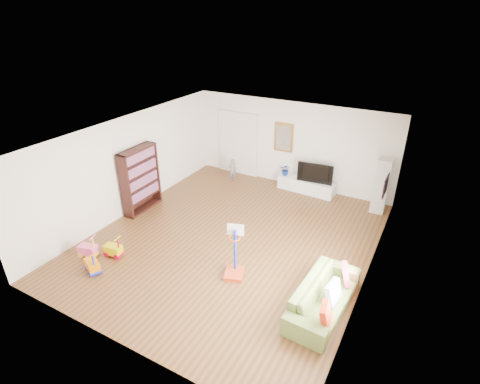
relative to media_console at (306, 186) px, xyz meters
The scene contains 25 objects.
floor 3.50m from the media_console, 101.49° to the right, with size 6.50×7.50×0.00m, color brown.
ceiling 4.29m from the media_console, 101.49° to the right, with size 6.50×7.50×0.00m, color white.
wall_back 1.38m from the media_console, 155.24° to the left, with size 6.50×0.00×2.70m, color white.
wall_front 7.30m from the media_console, 95.55° to the right, with size 6.50×0.00×2.70m, color white.
wall_left 5.35m from the media_console, 139.02° to the right, with size 0.00×7.50×2.70m, color silver.
wall_right 4.42m from the media_console, 53.33° to the right, with size 0.00×7.50×2.70m, color silver.
navy_accent 3.64m from the media_console, 38.64° to the right, with size 0.01×3.20×1.70m, color black.
olive_wainscot 3.26m from the media_console, 38.64° to the right, with size 0.01×3.20×1.00m, color brown.
doorway 2.74m from the media_console, behind, with size 1.45×0.06×2.10m, color white.
painting_back 1.67m from the media_console, 163.45° to the left, with size 0.62×0.06×0.92m, color gold.
artwork_right 3.36m from the media_console, 36.48° to the right, with size 0.04×0.56×0.46m, color #7F3F8C.
media_console is the anchor object (origin of this frame).
tall_cabinet 2.29m from the media_console, ahead, with size 0.37×0.37×1.59m, color silver.
bookshelf 5.02m from the media_console, 138.47° to the right, with size 0.33×1.26×1.84m, color black.
sofa 5.08m from the media_console, 66.47° to the right, with size 2.10×0.82×0.61m, color olive.
basketball_hoop 4.64m from the media_console, 89.52° to the right, with size 0.41×0.50×1.19m, color #BE3F18.
ride_on_yellow 6.04m from the media_console, 117.39° to the right, with size 0.40×0.25×0.53m, color #D7C800.
ride_on_orange 6.61m from the media_console, 114.58° to the right, with size 0.41×0.25×0.54m, color orange.
ride_on_pink 6.55m from the media_console, 120.16° to the right, with size 0.41×0.25×0.55m, color #FE56A2.
child 2.49m from the media_console, behind, with size 0.28×0.18×0.77m, color slate.
tv 0.58m from the media_console, ahead, with size 1.08×0.14×0.62m, color black.
vase_plant 0.81m from the media_console, behind, with size 0.34×0.29×0.37m, color navy.
pillow_left 5.76m from the media_console, 67.05° to the right, with size 0.10×0.39×0.39m, color #B22A10.
pillow_center 5.18m from the media_console, 64.90° to the right, with size 0.11×0.42×0.42m, color white.
pillow_right 4.64m from the media_console, 60.72° to the right, with size 0.10×0.38×0.38m, color #C42F51.
Camera 1 is at (3.96, -6.80, 5.28)m, focal length 28.00 mm.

